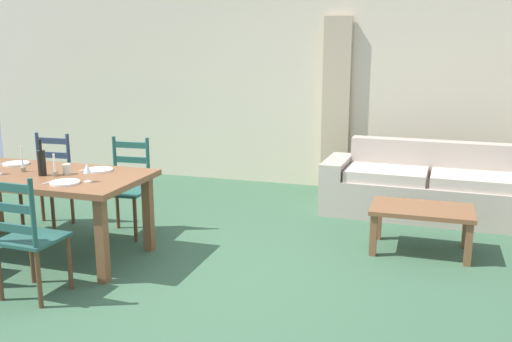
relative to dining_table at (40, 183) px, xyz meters
name	(u,v)px	position (x,y,z in m)	size (l,w,h in m)	color
ground_plane	(202,275)	(1.53, 0.01, -0.67)	(9.60, 9.60, 0.02)	#395D41
wall_far	(297,84)	(1.53, 3.31, 0.69)	(9.60, 0.16, 2.70)	beige
curtain_panel_left	(336,105)	(2.08, 3.17, 0.44)	(0.35, 0.08, 2.20)	tan
dining_table	(40,183)	(0.00, 0.00, 0.00)	(1.90, 0.96, 0.75)	brown
dining_chair_near_right	(27,237)	(0.49, -0.78, -0.19)	(0.44, 0.42, 0.96)	#25524A
dining_chair_far_left	(49,181)	(-0.48, 0.72, -0.19)	(0.44, 0.42, 0.96)	#313F58
dining_chair_far_right	(127,187)	(0.43, 0.75, -0.19)	(0.45, 0.43, 0.96)	#245C4F
dinner_plate_near_right	(65,183)	(0.45, -0.25, 0.10)	(0.24, 0.24, 0.02)	white
fork_near_right	(49,182)	(0.30, -0.25, 0.09)	(0.02, 0.17, 0.01)	silver
dinner_plate_far_left	(16,164)	(-0.45, 0.25, 0.10)	(0.24, 0.24, 0.02)	white
fork_far_left	(3,163)	(-0.60, 0.25, 0.09)	(0.02, 0.17, 0.01)	silver
dinner_plate_far_right	(99,170)	(0.45, 0.25, 0.10)	(0.24, 0.24, 0.02)	white
fork_far_right	(85,169)	(0.30, 0.25, 0.09)	(0.02, 0.17, 0.01)	silver
wine_bottle	(42,162)	(0.08, -0.05, 0.20)	(0.07, 0.07, 0.32)	black
wine_glass_near_right	(87,169)	(0.59, -0.14, 0.20)	(0.06, 0.06, 0.16)	white
coffee_cup_primary	(67,169)	(0.25, 0.05, 0.13)	(0.07, 0.07, 0.09)	beige
candle_tall	(23,165)	(-0.18, 0.02, 0.15)	(0.05, 0.05, 0.23)	#998C66
candle_short	(55,170)	(0.20, -0.04, 0.14)	(0.05, 0.05, 0.19)	#998C66
couch	(429,189)	(3.28, 2.31, -0.37)	(2.31, 0.89, 0.80)	#B6A797
coffee_table	(422,214)	(3.23, 1.09, -0.31)	(0.90, 0.56, 0.42)	brown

